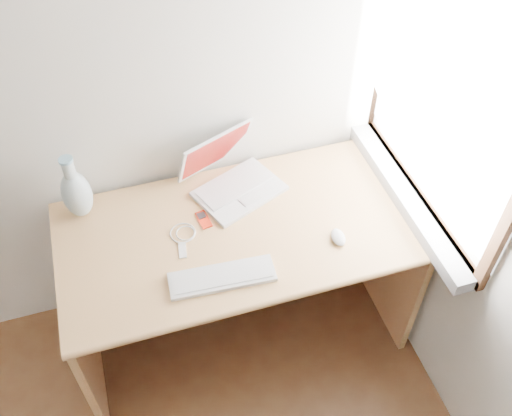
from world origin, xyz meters
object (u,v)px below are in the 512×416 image
object	(u,v)px
desk	(234,246)
vase	(76,193)
external_keyboard	(222,277)
laptop	(236,176)

from	to	relation	value
desk	vase	xyz separation A→B (m)	(-0.59, 0.18, 0.34)
desk	external_keyboard	size ratio (longest dim) A/B	3.59
laptop	vase	distance (m)	0.65
desk	laptop	bearing A→B (deg)	68.78
external_keyboard	laptop	bearing A→B (deg)	71.88
laptop	external_keyboard	bearing A→B (deg)	-134.63
external_keyboard	vase	bearing A→B (deg)	137.53
external_keyboard	desk	bearing A→B (deg)	71.49
vase	external_keyboard	bearing A→B (deg)	-46.38
desk	laptop	world-z (taller)	laptop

